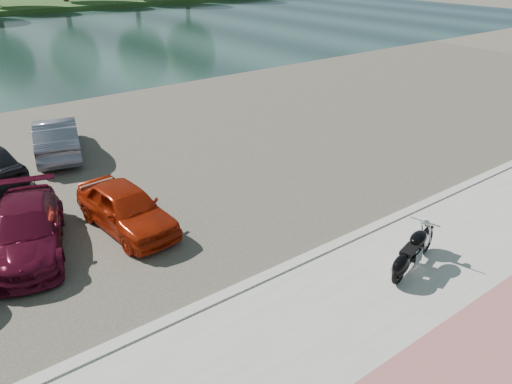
{
  "coord_description": "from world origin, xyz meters",
  "views": [
    {
      "loc": [
        -8.09,
        -5.6,
        7.1
      ],
      "look_at": [
        -0.69,
        4.14,
        1.1
      ],
      "focal_mm": 35.0,
      "sensor_mm": 36.0,
      "label": 1
    }
  ],
  "objects": [
    {
      "name": "parking_lot",
      "position": [
        0.0,
        11.0,
        0.02
      ],
      "size": [
        60.0,
        18.0,
        0.04
      ],
      "primitive_type": "cube",
      "color": "#413C34",
      "rests_on": "ground"
    },
    {
      "name": "ground",
      "position": [
        0.0,
        0.0,
        0.0
      ],
      "size": [
        200.0,
        200.0,
        0.0
      ],
      "primitive_type": "plane",
      "color": "#595447",
      "rests_on": "ground"
    },
    {
      "name": "promenade",
      "position": [
        0.0,
        -1.0,
        0.05
      ],
      "size": [
        60.0,
        6.0,
        0.1
      ],
      "primitive_type": "cube",
      "color": "#AAA8A0",
      "rests_on": "ground"
    },
    {
      "name": "car_4",
      "position": [
        -3.62,
        6.2,
        0.68
      ],
      "size": [
        1.83,
        3.86,
        1.28
      ],
      "primitive_type": "imported",
      "rotation": [
        0.0,
        0.0,
        0.09
      ],
      "color": "#A6230B",
      "rests_on": "parking_lot"
    },
    {
      "name": "pink_path",
      "position": [
        0.0,
        -2.5,
        0.1
      ],
      "size": [
        60.0,
        2.0,
        0.01
      ],
      "primitive_type": "cube",
      "color": "#9C5B58",
      "rests_on": "promenade"
    },
    {
      "name": "motorcycle",
      "position": [
        0.86,
        0.11,
        0.56
      ],
      "size": [
        2.29,
        0.95,
        1.05
      ],
      "rotation": [
        0.0,
        0.0,
        0.26
      ],
      "color": "black",
      "rests_on": "promenade"
    },
    {
      "name": "car_9",
      "position": [
        -3.37,
        12.96,
        0.75
      ],
      "size": [
        2.58,
        4.53,
        1.41
      ],
      "primitive_type": "imported",
      "rotation": [
        0.0,
        0.0,
        2.87
      ],
      "color": "slate",
      "rests_on": "parking_lot"
    },
    {
      "name": "car_3",
      "position": [
        -6.12,
        6.65,
        0.66
      ],
      "size": [
        2.97,
        4.62,
        1.25
      ],
      "primitive_type": "imported",
      "rotation": [
        0.0,
        0.0,
        -0.31
      ],
      "color": "#510B21",
      "rests_on": "parking_lot"
    },
    {
      "name": "kerb",
      "position": [
        0.0,
        2.0,
        0.07
      ],
      "size": [
        60.0,
        0.3,
        0.14
      ],
      "primitive_type": "cube",
      "color": "#AAA8A0",
      "rests_on": "ground"
    }
  ]
}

